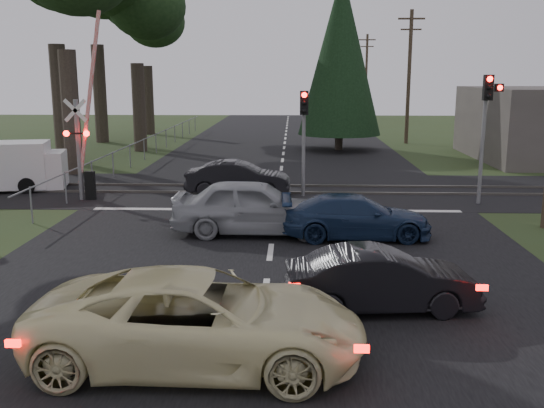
{
  "coord_description": "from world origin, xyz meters",
  "views": [
    {
      "loc": [
        0.59,
        -12.7,
        4.69
      ],
      "look_at": [
        0.04,
        3.16,
        1.3
      ],
      "focal_mm": 40.0,
      "sensor_mm": 36.0,
      "label": 1
    }
  ],
  "objects_px": {
    "crossing_signal": "(84,146)",
    "cream_coupe": "(199,320)",
    "traffic_signal_center": "(304,125)",
    "silver_car": "(254,207)",
    "traffic_signal_right": "(487,114)",
    "dark_car_far": "(238,179)",
    "white_van": "(2,166)",
    "utility_pole_mid": "(409,74)",
    "dark_hatchback": "(381,280)",
    "utility_pole_far": "(366,75)",
    "blue_sedan": "(356,217)"
  },
  "relations": [
    {
      "from": "crossing_signal",
      "to": "traffic_signal_right",
      "type": "relative_size",
      "value": 1.48
    },
    {
      "from": "traffic_signal_right",
      "to": "dark_hatchback",
      "type": "xyz_separation_m",
      "value": [
        -5.15,
        -10.48,
        -2.68
      ]
    },
    {
      "from": "utility_pole_far",
      "to": "cream_coupe",
      "type": "bearing_deg",
      "value": -99.16
    },
    {
      "from": "crossing_signal",
      "to": "silver_car",
      "type": "relative_size",
      "value": 1.44
    },
    {
      "from": "traffic_signal_center",
      "to": "utility_pole_mid",
      "type": "distance_m",
      "value": 20.82
    },
    {
      "from": "blue_sedan",
      "to": "crossing_signal",
      "type": "bearing_deg",
      "value": 59.95
    },
    {
      "from": "traffic_signal_center",
      "to": "white_van",
      "type": "relative_size",
      "value": 0.76
    },
    {
      "from": "utility_pole_mid",
      "to": "dark_hatchback",
      "type": "height_order",
      "value": "utility_pole_mid"
    },
    {
      "from": "utility_pole_far",
      "to": "utility_pole_mid",
      "type": "bearing_deg",
      "value": -90.0
    },
    {
      "from": "traffic_signal_right",
      "to": "utility_pole_mid",
      "type": "height_order",
      "value": "utility_pole_mid"
    },
    {
      "from": "traffic_signal_right",
      "to": "utility_pole_far",
      "type": "distance_m",
      "value": 45.56
    },
    {
      "from": "dark_hatchback",
      "to": "silver_car",
      "type": "bearing_deg",
      "value": 20.58
    },
    {
      "from": "crossing_signal",
      "to": "silver_car",
      "type": "xyz_separation_m",
      "value": [
        6.7,
        -4.84,
        -1.23
      ]
    },
    {
      "from": "traffic_signal_right",
      "to": "traffic_signal_center",
      "type": "distance_m",
      "value": 6.68
    },
    {
      "from": "utility_pole_mid",
      "to": "utility_pole_far",
      "type": "bearing_deg",
      "value": 90.0
    },
    {
      "from": "dark_car_far",
      "to": "white_van",
      "type": "xyz_separation_m",
      "value": [
        -9.81,
        0.67,
        0.34
      ]
    },
    {
      "from": "utility_pole_mid",
      "to": "dark_hatchback",
      "type": "relative_size",
      "value": 2.34
    },
    {
      "from": "traffic_signal_right",
      "to": "silver_car",
      "type": "height_order",
      "value": "traffic_signal_right"
    },
    {
      "from": "crossing_signal",
      "to": "traffic_signal_center",
      "type": "bearing_deg",
      "value": 6.15
    },
    {
      "from": "utility_pole_mid",
      "to": "cream_coupe",
      "type": "distance_m",
      "value": 34.96
    },
    {
      "from": "traffic_signal_center",
      "to": "cream_coupe",
      "type": "height_order",
      "value": "traffic_signal_center"
    },
    {
      "from": "utility_pole_far",
      "to": "white_van",
      "type": "height_order",
      "value": "utility_pole_far"
    },
    {
      "from": "dark_car_far",
      "to": "white_van",
      "type": "bearing_deg",
      "value": 87.26
    },
    {
      "from": "traffic_signal_right",
      "to": "traffic_signal_center",
      "type": "relative_size",
      "value": 1.15
    },
    {
      "from": "crossing_signal",
      "to": "utility_pole_mid",
      "type": "height_order",
      "value": "utility_pole_mid"
    },
    {
      "from": "traffic_signal_right",
      "to": "dark_car_far",
      "type": "relative_size",
      "value": 1.14
    },
    {
      "from": "utility_pole_mid",
      "to": "utility_pole_far",
      "type": "relative_size",
      "value": 1.0
    },
    {
      "from": "dark_hatchback",
      "to": "dark_car_far",
      "type": "distance_m",
      "value": 12.51
    },
    {
      "from": "utility_pole_mid",
      "to": "blue_sedan",
      "type": "distance_m",
      "value": 26.45
    },
    {
      "from": "traffic_signal_right",
      "to": "dark_hatchback",
      "type": "height_order",
      "value": "traffic_signal_right"
    },
    {
      "from": "utility_pole_mid",
      "to": "utility_pole_far",
      "type": "xyz_separation_m",
      "value": [
        0.0,
        25.0,
        0.0
      ]
    },
    {
      "from": "crossing_signal",
      "to": "cream_coupe",
      "type": "height_order",
      "value": "crossing_signal"
    },
    {
      "from": "crossing_signal",
      "to": "utility_pole_far",
      "type": "relative_size",
      "value": 0.77
    },
    {
      "from": "silver_car",
      "to": "white_van",
      "type": "bearing_deg",
      "value": 59.66
    },
    {
      "from": "white_van",
      "to": "cream_coupe",
      "type": "bearing_deg",
      "value": -67.92
    },
    {
      "from": "cream_coupe",
      "to": "silver_car",
      "type": "distance_m",
      "value": 8.39
    },
    {
      "from": "traffic_signal_right",
      "to": "cream_coupe",
      "type": "height_order",
      "value": "traffic_signal_right"
    },
    {
      "from": "white_van",
      "to": "utility_pole_far",
      "type": "bearing_deg",
      "value": 52.57
    },
    {
      "from": "traffic_signal_center",
      "to": "utility_pole_far",
      "type": "relative_size",
      "value": 0.46
    },
    {
      "from": "cream_coupe",
      "to": "silver_car",
      "type": "height_order",
      "value": "silver_car"
    },
    {
      "from": "utility_pole_mid",
      "to": "silver_car",
      "type": "distance_m",
      "value": 26.93
    },
    {
      "from": "crossing_signal",
      "to": "traffic_signal_right",
      "type": "distance_m",
      "value": 14.88
    },
    {
      "from": "crossing_signal",
      "to": "dark_hatchback",
      "type": "relative_size",
      "value": 1.81
    },
    {
      "from": "traffic_signal_center",
      "to": "silver_car",
      "type": "distance_m",
      "value": 6.26
    },
    {
      "from": "crossing_signal",
      "to": "utility_pole_mid",
      "type": "bearing_deg",
      "value": 52.03
    },
    {
      "from": "cream_coupe",
      "to": "traffic_signal_right",
      "type": "bearing_deg",
      "value": -32.29
    },
    {
      "from": "white_van",
      "to": "utility_pole_mid",
      "type": "bearing_deg",
      "value": 30.05
    },
    {
      "from": "dark_hatchback",
      "to": "cream_coupe",
      "type": "bearing_deg",
      "value": 120.31
    },
    {
      "from": "utility_pole_mid",
      "to": "dark_car_far",
      "type": "relative_size",
      "value": 2.19
    },
    {
      "from": "utility_pole_mid",
      "to": "white_van",
      "type": "relative_size",
      "value": 1.67
    }
  ]
}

